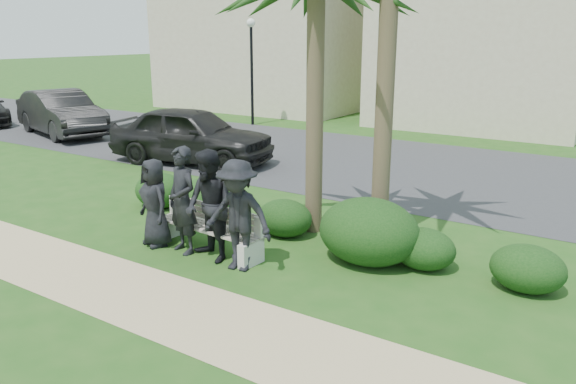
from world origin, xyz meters
The scene contains 19 objects.
ground centered at (0.00, 0.00, 0.00)m, with size 160.00×160.00×0.00m, color #1F4C15.
footpath centered at (0.00, -1.80, 0.00)m, with size 30.00×1.60×0.01m, color tan.
asphalt_street centered at (0.00, 8.00, 0.00)m, with size 160.00×8.00×0.01m, color #2D2D30.
stucco_bldg_left centered at (-12.00, 18.00, 3.66)m, with size 10.40×8.40×7.30m.
stucco_bldg_right centered at (-1.00, 18.00, 3.66)m, with size 8.40×8.40×7.30m.
street_lamp centered at (-9.00, 12.00, 2.94)m, with size 0.36×0.36×4.29m.
park_bench centered at (-1.11, 0.10, 0.35)m, with size 2.26×0.67×0.78m.
man_a centered at (-2.06, -0.19, 0.79)m, with size 0.77×0.50×1.58m, color black.
man_b centered at (-1.40, -0.17, 0.93)m, with size 0.68×0.45×1.87m, color black.
man_c centered at (-0.79, -0.19, 0.94)m, with size 0.91×0.71×1.88m, color black.
man_d centered at (-0.15, -0.24, 0.90)m, with size 1.17×0.67×1.81m, color black.
hedge_a centered at (-3.72, 1.53, 0.39)m, with size 1.19×0.98×0.78m, color black.
hedge_b centered at (-2.25, 1.43, 0.44)m, with size 1.36×1.12×0.88m, color black.
hedge_c centered at (-0.42, 1.50, 0.35)m, with size 1.08×0.89×0.71m, color black.
hedge_d centered at (1.45, 1.20, 0.56)m, with size 1.71×1.41×1.12m, color black.
hedge_e centered at (2.32, 1.45, 0.34)m, with size 1.04×0.86×0.68m, color black.
hedge_f centered at (3.89, 1.49, 0.35)m, with size 1.09×0.90×0.71m, color black.
car_a centered at (-6.15, 5.19, 0.83)m, with size 1.96×4.88×1.66m, color black.
car_b centered at (-13.49, 6.06, 0.83)m, with size 1.75×5.03×1.66m, color black.
Camera 1 is at (5.12, -6.85, 3.66)m, focal length 35.00 mm.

